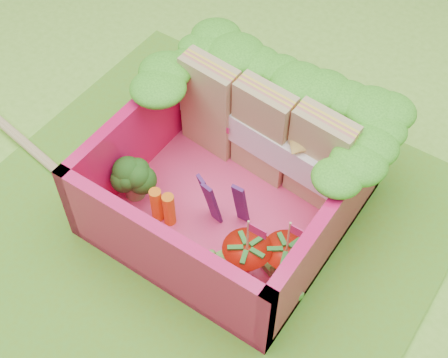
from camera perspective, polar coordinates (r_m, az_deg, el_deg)
name	(u,v)px	position (r m, az deg, el deg)	size (l,w,h in m)	color
ground	(195,233)	(3.62, -2.66, -4.95)	(14.00, 14.00, 0.00)	#82D13B
placemat	(195,231)	(3.60, -2.67, -4.82)	(2.60, 2.60, 0.03)	#6BAE27
bento_floor	(230,206)	(3.65, 0.51, -2.46)	(1.30, 1.30, 0.05)	#EF3D74
bento_box	(230,179)	(3.46, 0.54, -0.03)	(1.30, 1.30, 0.55)	#DE1255
lettuce_ruffle	(279,85)	(3.50, 5.07, 8.53)	(1.43, 0.83, 0.11)	#328919
sandwich_stack	(264,132)	(3.58, 3.64, 4.28)	(1.15, 0.27, 0.63)	#A78458
broccoli	(132,174)	(3.57, -8.41, 0.48)	(0.33, 0.33, 0.26)	#6DA24E
carrot_sticks	(163,207)	(3.49, -5.63, -2.57)	(0.14, 0.09, 0.24)	orange
purple_wedges	(220,201)	(3.41, -0.35, -2.06)	(0.25, 0.11, 0.38)	#461856
strawberry_left	(246,261)	(3.26, 2.07, -7.48)	(0.26, 0.26, 0.50)	red
strawberry_right	(285,262)	(3.28, 5.58, -7.53)	(0.25, 0.25, 0.49)	red
snap_peas	(267,260)	(3.40, 3.94, -7.44)	(0.59, 0.64, 0.05)	#5FC13C
chopsticks	(50,165)	(4.00, -15.63, 1.26)	(2.21, 0.40, 0.04)	tan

